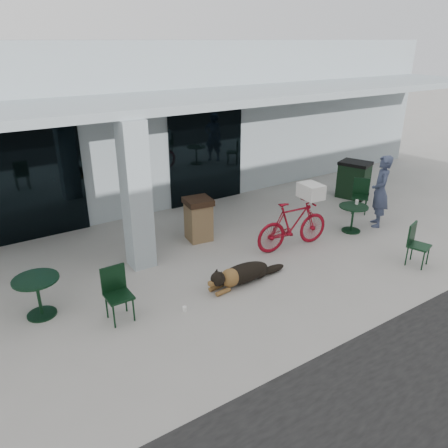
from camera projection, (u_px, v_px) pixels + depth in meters
ground at (261, 291)px, 8.50m from camera, size 80.00×80.00×0.00m
building at (102, 115)px, 14.15m from camera, size 22.00×7.00×4.50m
storefront_glass_left at (23, 187)px, 10.18m from camera, size 2.80×0.06×2.70m
storefront_glass_right at (206, 157)px, 12.71m from camera, size 2.40×0.06×2.70m
column at (136, 197)px, 8.90m from camera, size 0.50×0.50×3.12m
overhang at (169, 101)px, 10.01m from camera, size 22.00×2.80×0.18m
bicycle at (293, 225)px, 10.05m from camera, size 1.97×0.72×1.16m
laundry_basket at (311, 191)px, 9.96m from camera, size 0.47×0.60×0.34m
dog at (243, 272)px, 8.71m from camera, size 1.40×0.58×0.46m
cup_near_dog at (185, 309)px, 7.85m from camera, size 0.09×0.09×0.09m
cafe_table_near at (39, 297)px, 7.62m from camera, size 0.84×0.84×0.74m
cafe_chair_near at (119, 296)px, 7.45m from camera, size 0.44×0.48×0.96m
cafe_table_far at (352, 219)px, 11.02m from camera, size 0.88×0.88×0.68m
cafe_chair_far_a at (419, 245)px, 9.30m from camera, size 0.53×0.56×0.93m
cafe_chair_far_b at (360, 196)px, 12.16m from camera, size 0.64×0.63×0.96m
person at (380, 191)px, 11.15m from camera, size 0.79×0.80×1.87m
cup_on_table at (357, 202)px, 10.99m from camera, size 0.10×0.10×0.11m
trash_receptacle at (199, 219)px, 10.50m from camera, size 0.69×0.69×1.05m
wheeled_bin at (354, 180)px, 13.33m from camera, size 0.95×1.06×1.12m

